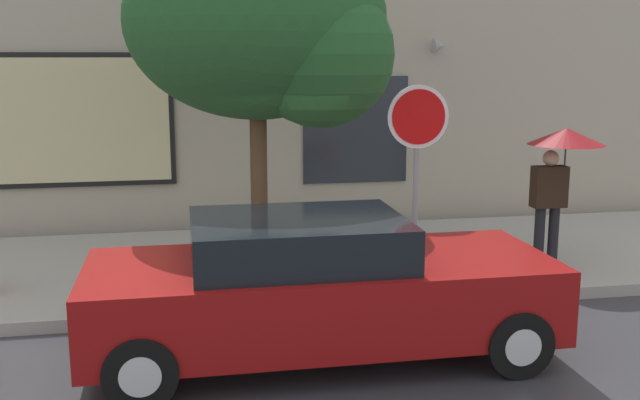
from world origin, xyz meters
The scene contains 7 objects.
ground_plane centered at (0.00, 0.00, 0.00)m, with size 60.00×60.00×0.00m, color #333338.
sidewalk centered at (0.00, 3.00, 0.07)m, with size 20.00×4.00×0.15m, color #A3A099.
building_facade centered at (-0.02, 5.50, 3.48)m, with size 20.00×0.67×7.00m.
parked_car centered at (0.65, -0.11, 0.71)m, with size 4.50×1.84×1.41m.
pedestrian_with_umbrella centered at (4.36, 2.09, 1.63)m, with size 1.02×1.02×1.84m.
street_tree centered at (0.48, 2.11, 3.26)m, with size 3.16×2.69×4.38m.
stop_sign centered at (2.19, 1.59, 1.88)m, with size 0.76×0.10×2.44m.
Camera 1 is at (-0.61, -6.90, 2.92)m, focal length 41.50 mm.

